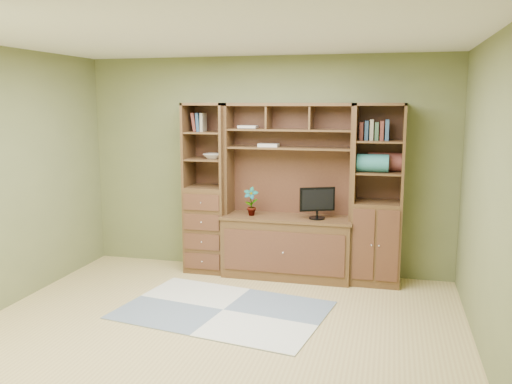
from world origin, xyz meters
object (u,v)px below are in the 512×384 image
(center_hutch, at_px, (288,192))
(monitor, at_px, (317,197))
(left_tower, at_px, (207,188))
(right_tower, at_px, (378,195))

(center_hutch, relative_size, monitor, 4.05)
(left_tower, xyz_separation_m, right_tower, (2.02, 0.00, 0.00))
(center_hutch, xyz_separation_m, monitor, (0.35, -0.03, -0.04))
(left_tower, distance_m, monitor, 1.36)
(center_hutch, distance_m, left_tower, 1.00)
(center_hutch, height_order, right_tower, same)
(monitor, bearing_deg, center_hutch, 149.70)
(left_tower, relative_size, right_tower, 1.00)
(center_hutch, relative_size, right_tower, 1.00)
(left_tower, bearing_deg, monitor, -3.17)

